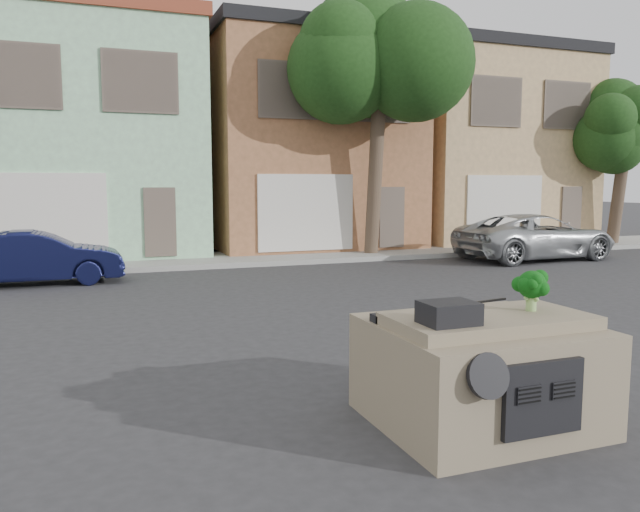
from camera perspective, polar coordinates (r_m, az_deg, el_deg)
ground_plane at (r=9.11m, az=3.21°, el=-8.40°), size 120.00×120.00×0.00m
sidewalk at (r=19.02m, az=-9.70°, el=-0.35°), size 40.00×3.00×0.15m
townhouse_mint at (r=22.58m, az=-20.77°, el=9.81°), size 7.20×8.20×7.55m
townhouse_tan at (r=23.82m, az=-2.14°, el=10.05°), size 7.20×8.20×7.55m
townhouse_beige at (r=27.15m, az=13.26°, el=9.46°), size 7.20×8.20×7.55m
navy_sedan at (r=16.10m, az=-24.30°, el=-2.38°), size 3.85×1.39×1.26m
silver_pickup at (r=20.60m, az=19.03°, el=-0.30°), size 5.21×2.57×1.42m
tree_near at (r=19.88m, az=5.08°, el=12.07°), size 4.40×4.00×8.50m
tree_far at (r=25.76m, az=25.70°, el=7.42°), size 3.20×3.00×6.00m
car_dashboard at (r=6.43m, az=14.29°, el=-9.85°), size 2.00×1.80×1.12m
instrument_hump at (r=5.68m, az=11.69°, el=-5.12°), size 0.48×0.38×0.20m
wiper_arm at (r=6.76m, az=14.53°, el=-4.08°), size 0.69×0.15×0.02m
broccoli at (r=6.46m, az=18.78°, el=-2.98°), size 0.44×0.44×0.41m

